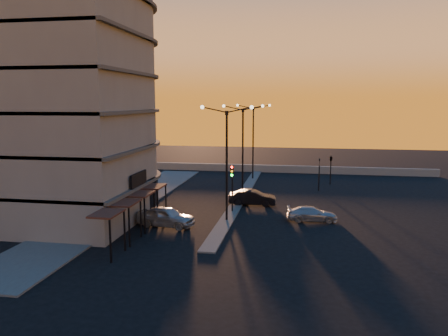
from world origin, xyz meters
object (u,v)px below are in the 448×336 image
streetlamp_mid (243,143)px  car_sedan (253,198)px  traffic_light_main (232,181)px  car_hatchback (166,217)px  car_wagon (312,214)px

streetlamp_mid → car_sedan: 6.49m
traffic_light_main → car_hatchback: traffic_light_main is taller
streetlamp_mid → car_hatchback: 14.01m
streetlamp_mid → car_wagon: bearing=-51.6°
streetlamp_mid → car_sedan: streetlamp_mid is taller
streetlamp_mid → car_hatchback: size_ratio=2.05×
traffic_light_main → car_sedan: traffic_light_main is taller
car_sedan → car_wagon: bearing=-132.9°
car_hatchback → car_wagon: (11.44, 3.58, -0.19)m
car_sedan → car_wagon: car_sedan is taller
car_hatchback → car_wagon: size_ratio=1.12×
traffic_light_main → car_wagon: bearing=-13.4°
traffic_light_main → car_wagon: traffic_light_main is taller
streetlamp_mid → traffic_light_main: streetlamp_mid is taller
streetlamp_mid → car_wagon: 12.28m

